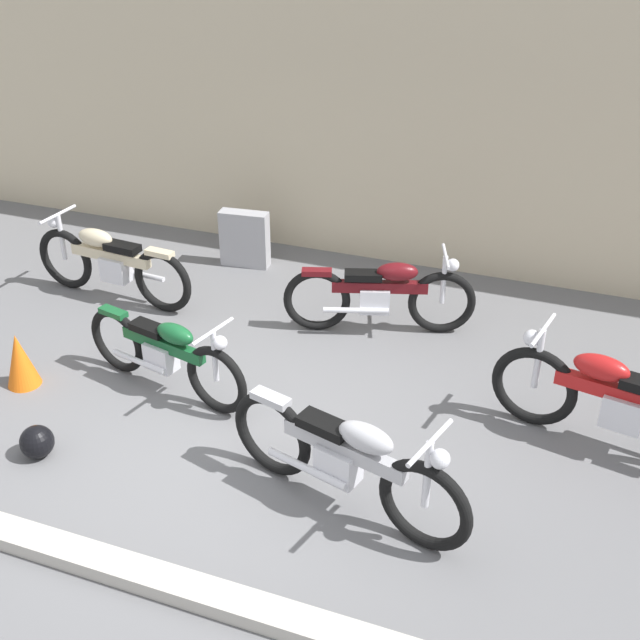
{
  "coord_description": "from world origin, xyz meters",
  "views": [
    {
      "loc": [
        2.65,
        -4.71,
        4.35
      ],
      "look_at": [
        0.34,
        1.51,
        0.55
      ],
      "focal_mm": 44.4,
      "sensor_mm": 36.0,
      "label": 1
    }
  ],
  "objects_px": {
    "helmet": "(37,442)",
    "traffic_cone": "(20,360)",
    "motorcycle_silver": "(346,460)",
    "motorcycle_green": "(165,353)",
    "motorcycle_red": "(616,402)",
    "stone_marker": "(245,239)",
    "motorcycle_cream": "(111,263)",
    "motorcycle_maroon": "(381,295)"
  },
  "relations": [
    {
      "from": "helmet",
      "to": "motorcycle_silver",
      "type": "distance_m",
      "value": 2.68
    },
    {
      "from": "stone_marker",
      "to": "motorcycle_silver",
      "type": "distance_m",
      "value": 4.49
    },
    {
      "from": "helmet",
      "to": "motorcycle_maroon",
      "type": "bearing_deg",
      "value": 55.0
    },
    {
      "from": "motorcycle_maroon",
      "to": "motorcycle_red",
      "type": "xyz_separation_m",
      "value": [
        2.41,
        -1.22,
        0.03
      ]
    },
    {
      "from": "helmet",
      "to": "motorcycle_maroon",
      "type": "height_order",
      "value": "motorcycle_maroon"
    },
    {
      "from": "traffic_cone",
      "to": "motorcycle_red",
      "type": "height_order",
      "value": "motorcycle_red"
    },
    {
      "from": "motorcycle_red",
      "to": "motorcycle_silver",
      "type": "height_order",
      "value": "motorcycle_red"
    },
    {
      "from": "stone_marker",
      "to": "motorcycle_green",
      "type": "bearing_deg",
      "value": -80.07
    },
    {
      "from": "helmet",
      "to": "motorcycle_silver",
      "type": "height_order",
      "value": "motorcycle_silver"
    },
    {
      "from": "motorcycle_silver",
      "to": "stone_marker",
      "type": "bearing_deg",
      "value": 140.34
    },
    {
      "from": "motorcycle_green",
      "to": "motorcycle_cream",
      "type": "distance_m",
      "value": 2.09
    },
    {
      "from": "traffic_cone",
      "to": "motorcycle_maroon",
      "type": "bearing_deg",
      "value": 36.61
    },
    {
      "from": "helmet",
      "to": "traffic_cone",
      "type": "relative_size",
      "value": 0.52
    },
    {
      "from": "helmet",
      "to": "motorcycle_cream",
      "type": "height_order",
      "value": "motorcycle_cream"
    },
    {
      "from": "stone_marker",
      "to": "motorcycle_cream",
      "type": "xyz_separation_m",
      "value": [
        -1.05,
        -1.34,
        0.1
      ]
    },
    {
      "from": "stone_marker",
      "to": "motorcycle_green",
      "type": "distance_m",
      "value": 2.8
    },
    {
      "from": "traffic_cone",
      "to": "motorcycle_cream",
      "type": "xyz_separation_m",
      "value": [
        -0.16,
        1.82,
        0.18
      ]
    },
    {
      "from": "motorcycle_red",
      "to": "stone_marker",
      "type": "bearing_deg",
      "value": -15.17
    },
    {
      "from": "motorcycle_green",
      "to": "motorcycle_silver",
      "type": "relative_size",
      "value": 0.9
    },
    {
      "from": "traffic_cone",
      "to": "motorcycle_red",
      "type": "bearing_deg",
      "value": 10.2
    },
    {
      "from": "traffic_cone",
      "to": "motorcycle_green",
      "type": "height_order",
      "value": "motorcycle_green"
    },
    {
      "from": "motorcycle_maroon",
      "to": "motorcycle_red",
      "type": "relative_size",
      "value": 0.91
    },
    {
      "from": "motorcycle_silver",
      "to": "motorcycle_maroon",
      "type": "bearing_deg",
      "value": 116.36
    },
    {
      "from": "traffic_cone",
      "to": "motorcycle_silver",
      "type": "bearing_deg",
      "value": -8.53
    },
    {
      "from": "helmet",
      "to": "motorcycle_red",
      "type": "bearing_deg",
      "value": 21.73
    },
    {
      "from": "stone_marker",
      "to": "helmet",
      "type": "height_order",
      "value": "stone_marker"
    },
    {
      "from": "traffic_cone",
      "to": "helmet",
      "type": "bearing_deg",
      "value": -45.78
    },
    {
      "from": "motorcycle_maroon",
      "to": "motorcycle_cream",
      "type": "height_order",
      "value": "motorcycle_cream"
    },
    {
      "from": "helmet",
      "to": "motorcycle_cream",
      "type": "xyz_separation_m",
      "value": [
        -0.98,
        2.66,
        0.31
      ]
    },
    {
      "from": "motorcycle_green",
      "to": "motorcycle_maroon",
      "type": "relative_size",
      "value": 0.97
    },
    {
      "from": "motorcycle_red",
      "to": "motorcycle_cream",
      "type": "relative_size",
      "value": 1.03
    },
    {
      "from": "motorcycle_green",
      "to": "motorcycle_silver",
      "type": "height_order",
      "value": "motorcycle_silver"
    },
    {
      "from": "stone_marker",
      "to": "traffic_cone",
      "type": "relative_size",
      "value": 1.29
    },
    {
      "from": "motorcycle_silver",
      "to": "motorcycle_green",
      "type": "bearing_deg",
      "value": 171.62
    },
    {
      "from": "helmet",
      "to": "motorcycle_green",
      "type": "relative_size",
      "value": 0.15
    },
    {
      "from": "traffic_cone",
      "to": "motorcycle_red",
      "type": "distance_m",
      "value": 5.43
    },
    {
      "from": "motorcycle_red",
      "to": "motorcycle_silver",
      "type": "relative_size",
      "value": 1.03
    },
    {
      "from": "traffic_cone",
      "to": "motorcycle_red",
      "type": "xyz_separation_m",
      "value": [
        5.34,
        0.96,
        0.2
      ]
    },
    {
      "from": "motorcycle_cream",
      "to": "motorcycle_silver",
      "type": "height_order",
      "value": "motorcycle_silver"
    },
    {
      "from": "stone_marker",
      "to": "motorcycle_green",
      "type": "height_order",
      "value": "motorcycle_green"
    },
    {
      "from": "motorcycle_maroon",
      "to": "motorcycle_cream",
      "type": "bearing_deg",
      "value": 168.5
    },
    {
      "from": "motorcycle_red",
      "to": "motorcycle_silver",
      "type": "distance_m",
      "value": 2.39
    }
  ]
}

